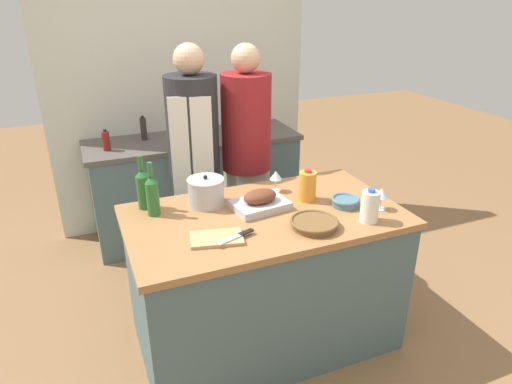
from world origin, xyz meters
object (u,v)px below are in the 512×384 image
(knife_chef, at_px, (237,236))
(condiment_bottle_extra, at_px, (144,129))
(person_cook_guest, at_px, (246,152))
(roasting_pan, at_px, (259,202))
(juice_jug, at_px, (307,186))
(condiment_bottle_tall, at_px, (106,141))
(cutting_board, at_px, (217,238))
(wine_glass_right, at_px, (276,176))
(wine_glass_left, at_px, (382,194))
(condiment_bottle_short, at_px, (176,138))
(wine_bottle_dark, at_px, (152,194))
(wicker_basket, at_px, (314,223))
(milk_jug, at_px, (370,206))
(stock_pot, at_px, (206,192))
(mixing_bowl, at_px, (345,201))
(wine_bottle_green, at_px, (143,188))
(person_cook_aproned, at_px, (194,158))

(knife_chef, height_order, condiment_bottle_extra, condiment_bottle_extra)
(person_cook_guest, bearing_deg, roasting_pan, -116.25)
(juice_jug, relative_size, condiment_bottle_tall, 1.16)
(cutting_board, xyz_separation_m, wine_glass_right, (0.53, 0.44, 0.09))
(wine_glass_left, xyz_separation_m, condiment_bottle_short, (-0.82, 1.59, -0.03))
(wine_glass_left, distance_m, knife_chef, 0.89)
(wine_bottle_dark, height_order, wine_glass_right, wine_bottle_dark)
(roasting_pan, distance_m, wine_bottle_dark, 0.60)
(wicker_basket, relative_size, milk_jug, 1.36)
(milk_jug, bearing_deg, stock_pot, 144.56)
(roasting_pan, xyz_separation_m, wine_bottle_dark, (-0.57, 0.16, 0.08))
(cutting_board, bearing_deg, juice_jug, 21.16)
(wine_bottle_dark, xyz_separation_m, condiment_bottle_tall, (-0.13, 1.25, -0.04))
(knife_chef, bearing_deg, mixing_bowl, 10.42)
(milk_jug, xyz_separation_m, knife_chef, (-0.73, 0.08, -0.07))
(milk_jug, bearing_deg, wine_bottle_green, 150.12)
(wine_bottle_dark, distance_m, condiment_bottle_tall, 1.25)
(condiment_bottle_tall, distance_m, person_cook_aproned, 0.84)
(wine_glass_right, distance_m, person_cook_aproned, 0.67)
(mixing_bowl, relative_size, knife_chef, 0.75)
(person_cook_guest, bearing_deg, stock_pot, -139.20)
(wine_glass_left, distance_m, person_cook_guest, 1.13)
(person_cook_aproned, bearing_deg, condiment_bottle_tall, 147.53)
(wine_bottle_green, height_order, condiment_bottle_extra, wine_bottle_green)
(condiment_bottle_tall, distance_m, condiment_bottle_extra, 0.36)
(juice_jug, bearing_deg, wine_glass_left, -39.61)
(mixing_bowl, relative_size, condiment_bottle_short, 1.25)
(wine_bottle_dark, distance_m, person_cook_aproned, 0.72)
(wicker_basket, relative_size, person_cook_guest, 0.15)
(juice_jug, bearing_deg, condiment_bottle_short, 110.34)
(condiment_bottle_short, bearing_deg, wine_bottle_green, -112.16)
(cutting_board, height_order, wine_bottle_green, wine_bottle_green)
(roasting_pan, distance_m, wine_bottle_green, 0.67)
(wine_glass_right, bearing_deg, person_cook_guest, 87.08)
(roasting_pan, distance_m, knife_chef, 0.38)
(wicker_basket, xyz_separation_m, knife_chef, (-0.43, 0.03, -0.00))
(wine_glass_left, xyz_separation_m, wine_glass_right, (-0.45, 0.46, 0.00))
(wine_bottle_dark, bearing_deg, cutting_board, -59.65)
(stock_pot, bearing_deg, wine_glass_left, -25.95)
(stock_pot, xyz_separation_m, wine_bottle_green, (-0.34, 0.09, 0.04))
(cutting_board, height_order, condiment_bottle_tall, condiment_bottle_tall)
(cutting_board, relative_size, wine_glass_left, 2.25)
(mixing_bowl, xyz_separation_m, wine_glass_right, (-0.29, 0.35, 0.07))
(cutting_board, height_order, stock_pot, stock_pot)
(roasting_pan, xyz_separation_m, wine_bottle_green, (-0.61, 0.26, 0.08))
(wine_glass_right, bearing_deg, condiment_bottle_extra, 112.80)
(stock_pot, bearing_deg, wine_bottle_green, 164.83)
(mixing_bowl, bearing_deg, juice_jug, 136.90)
(cutting_board, relative_size, wine_bottle_green, 0.93)
(wine_bottle_dark, distance_m, wine_glass_right, 0.77)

